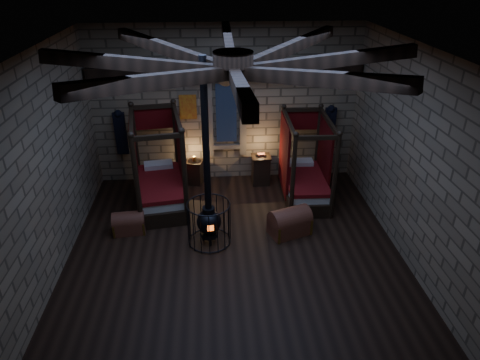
{
  "coord_description": "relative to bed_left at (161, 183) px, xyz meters",
  "views": [
    {
      "loc": [
        -0.42,
        -7.41,
        5.6
      ],
      "look_at": [
        0.16,
        0.6,
        1.39
      ],
      "focal_mm": 32.0,
      "sensor_mm": 36.0,
      "label": 1
    }
  ],
  "objects": [
    {
      "name": "nightstand_right",
      "position": [
        2.63,
        0.9,
        -0.15
      ],
      "size": [
        0.52,
        0.5,
        0.89
      ],
      "rotation": [
        0.0,
        0.0,
        0.02
      ],
      "color": "black",
      "rests_on": "ground"
    },
    {
      "name": "trunk_right",
      "position": [
        3.0,
        -1.57,
        -0.28
      ],
      "size": [
        1.02,
        0.84,
        0.65
      ],
      "rotation": [
        0.0,
        0.0,
        0.35
      ],
      "color": "brown",
      "rests_on": "ground"
    },
    {
      "name": "bed_left",
      "position": [
        0.0,
        0.0,
        0.0
      ],
      "size": [
        1.47,
        2.35,
        2.3
      ],
      "rotation": [
        0.0,
        0.0,
        0.15
      ],
      "color": "black",
      "rests_on": "ground"
    },
    {
      "name": "trunk_left",
      "position": [
        -0.63,
        -1.25,
        -0.34
      ],
      "size": [
        0.75,
        0.52,
        0.52
      ],
      "rotation": [
        0.0,
        0.0,
        0.1
      ],
      "color": "brown",
      "rests_on": "ground"
    },
    {
      "name": "room",
      "position": [
        1.72,
        -2.04,
        3.17
      ],
      "size": [
        7.02,
        7.02,
        4.29
      ],
      "color": "black",
      "rests_on": "ground"
    },
    {
      "name": "stove",
      "position": [
        1.19,
        -1.77,
        0.03
      ],
      "size": [
        0.94,
        0.94,
        4.05
      ],
      "rotation": [
        0.0,
        0.0,
        0.13
      ],
      "color": "black",
      "rests_on": "ground"
    },
    {
      "name": "nightstand_left",
      "position": [
        0.82,
        1.02,
        -0.22
      ],
      "size": [
        0.5,
        0.49,
        0.82
      ],
      "rotation": [
        0.0,
        0.0,
        -0.24
      ],
      "color": "black",
      "rests_on": "ground"
    },
    {
      "name": "bed_right",
      "position": [
        3.65,
        0.06,
        -0.04
      ],
      "size": [
        1.14,
        2.07,
        2.13
      ],
      "rotation": [
        0.0,
        0.0,
        -0.03
      ],
      "color": "black",
      "rests_on": "ground"
    }
  ]
}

